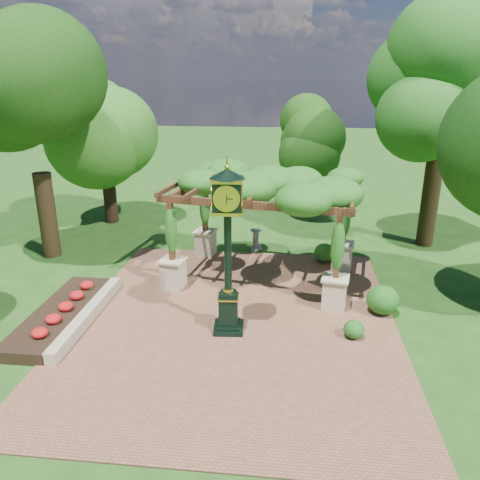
# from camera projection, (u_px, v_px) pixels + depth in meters

# --- Properties ---
(ground) EXTENTS (120.00, 120.00, 0.00)m
(ground) POSITION_uv_depth(u_px,v_px,m) (231.00, 338.00, 13.83)
(ground) COLOR #1E4714
(ground) RESTS_ON ground
(brick_plaza) EXTENTS (10.00, 12.00, 0.04)m
(brick_plaza) POSITION_uv_depth(u_px,v_px,m) (235.00, 321.00, 14.76)
(brick_plaza) COLOR brown
(brick_plaza) RESTS_ON ground
(border_wall) EXTENTS (0.35, 5.00, 0.40)m
(border_wall) POSITION_uv_depth(u_px,v_px,m) (88.00, 316.00, 14.70)
(border_wall) COLOR #C6B793
(border_wall) RESTS_ON ground
(flower_bed) EXTENTS (1.50, 5.00, 0.36)m
(flower_bed) POSITION_uv_depth(u_px,v_px,m) (61.00, 315.00, 14.80)
(flower_bed) COLOR red
(flower_bed) RESTS_ON ground
(pedestal_clock) EXTENTS (1.06, 1.06, 5.04)m
(pedestal_clock) POSITION_uv_depth(u_px,v_px,m) (228.00, 237.00, 13.22)
(pedestal_clock) COLOR black
(pedestal_clock) RESTS_ON brick_plaza
(pergola) EXTENTS (7.27, 5.22, 4.20)m
(pergola) POSITION_uv_depth(u_px,v_px,m) (263.00, 191.00, 16.75)
(pergola) COLOR beige
(pergola) RESTS_ON brick_plaza
(sundial) EXTENTS (0.63, 0.63, 0.93)m
(sundial) POSITION_uv_depth(u_px,v_px,m) (256.00, 241.00, 20.76)
(sundial) COLOR gray
(sundial) RESTS_ON ground
(shrub_front) EXTENTS (0.74, 0.74, 0.55)m
(shrub_front) POSITION_uv_depth(u_px,v_px,m) (354.00, 329.00, 13.69)
(shrub_front) COLOR #1F5B1A
(shrub_front) RESTS_ON brick_plaza
(shrub_mid) EXTENTS (1.08, 1.08, 0.93)m
(shrub_mid) POSITION_uv_depth(u_px,v_px,m) (383.00, 300.00, 15.06)
(shrub_mid) COLOR #1E5A19
(shrub_mid) RESTS_ON brick_plaza
(shrub_back) EXTENTS (0.97, 0.97, 0.77)m
(shrub_back) POSITION_uv_depth(u_px,v_px,m) (325.00, 253.00, 19.31)
(shrub_back) COLOR #286B1E
(shrub_back) RESTS_ON brick_plaza
(tree_west_near) EXTENTS (4.35, 4.35, 9.27)m
(tree_west_near) POSITION_uv_depth(u_px,v_px,m) (31.00, 102.00, 18.10)
(tree_west_near) COLOR #382716
(tree_west_near) RESTS_ON ground
(tree_west_far) EXTENTS (4.42, 4.42, 7.24)m
(tree_west_far) POSITION_uv_depth(u_px,v_px,m) (103.00, 126.00, 23.16)
(tree_west_far) COLOR black
(tree_west_far) RESTS_ON ground
(tree_north) EXTENTS (3.00, 3.00, 6.11)m
(tree_north) POSITION_uv_depth(u_px,v_px,m) (312.00, 139.00, 24.60)
(tree_north) COLOR #312113
(tree_north) RESTS_ON ground
(tree_east_far) EXTENTS (4.59, 4.59, 10.43)m
(tree_east_far) POSITION_uv_depth(u_px,v_px,m) (447.00, 80.00, 19.14)
(tree_east_far) COLOR #2E2112
(tree_east_far) RESTS_ON ground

